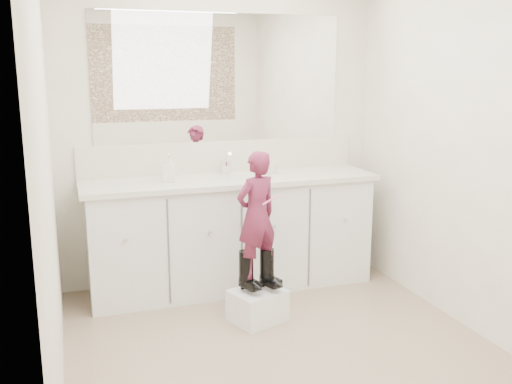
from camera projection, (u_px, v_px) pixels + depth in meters
name	position (u px, v px, depth m)	size (l,w,h in m)	color
floor	(289.00, 356.00, 3.47)	(3.00, 3.00, 0.00)	#806B54
wall_back	(221.00, 134.00, 4.60)	(2.60, 2.60, 0.00)	beige
wall_front	(468.00, 232.00, 1.83)	(2.60, 2.60, 0.00)	beige
wall_left	(47.00, 175.00, 2.81)	(3.00, 3.00, 0.00)	beige
wall_right	(481.00, 151.00, 3.62)	(3.00, 3.00, 0.00)	beige
vanity_cabinet	(231.00, 235.00, 4.51)	(2.20, 0.55, 0.85)	silver
countertop	(232.00, 180.00, 4.41)	(2.28, 0.58, 0.04)	beige
backsplash	(222.00, 157.00, 4.63)	(2.28, 0.03, 0.25)	beige
mirror	(221.00, 78.00, 4.50)	(2.00, 0.02, 1.00)	white
dot_panel	(477.00, 89.00, 1.74)	(2.00, 0.01, 1.20)	#472819
faucet	(226.00, 168.00, 4.54)	(0.08, 0.08, 0.10)	silver
cup	(272.00, 167.00, 4.57)	(0.11, 0.11, 0.10)	beige
soap_bottle	(169.00, 168.00, 4.24)	(0.09, 0.10, 0.21)	silver
step_stool	(258.00, 305.00, 3.94)	(0.34, 0.29, 0.22)	white
boot_left	(246.00, 271.00, 3.88)	(0.10, 0.19, 0.29)	black
boot_right	(267.00, 269.00, 3.93)	(0.10, 0.19, 0.29)	black
toddler	(257.00, 215.00, 3.83)	(0.32, 0.21, 0.87)	#A4325C
toothbrush	(271.00, 200.00, 3.75)	(0.01, 0.01, 0.14)	pink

